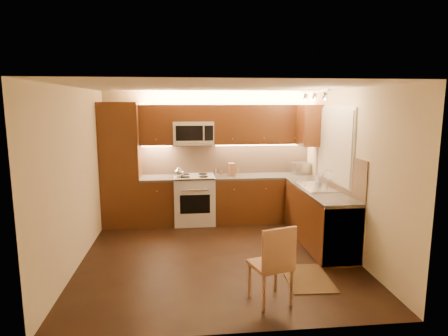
{
  "coord_description": "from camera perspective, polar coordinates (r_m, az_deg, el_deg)",
  "views": [
    {
      "loc": [
        -0.49,
        -5.47,
        2.28
      ],
      "look_at": [
        0.15,
        0.55,
        1.25
      ],
      "focal_mm": 30.69,
      "sensor_mm": 36.0,
      "label": 1
    }
  ],
  "objects": [
    {
      "name": "window_blinds",
      "position": [
        6.53,
        16.07,
        3.31
      ],
      "size": [
        0.02,
        1.36,
        1.16
      ],
      "primitive_type": "cube",
      "color": "silver",
      "rests_on": "wall_right"
    },
    {
      "name": "window_frame",
      "position": [
        6.54,
        16.23,
        3.31
      ],
      "size": [
        0.03,
        1.44,
        1.24
      ],
      "primitive_type": "cube",
      "color": "silver",
      "rests_on": "wall_right"
    },
    {
      "name": "wall_left",
      "position": [
        5.76,
        -21.16,
        -1.29
      ],
      "size": [
        0.01,
        4.0,
        2.5
      ],
      "primitive_type": "cube",
      "color": "beige",
      "rests_on": "ground"
    },
    {
      "name": "counter_back_left",
      "position": [
        7.32,
        -9.88,
        -1.52
      ],
      "size": [
        0.62,
        0.6,
        0.04
      ],
      "primitive_type": "cube",
      "color": "#312F2D",
      "rests_on": "base_cab_back_left"
    },
    {
      "name": "wall_right",
      "position": [
        6.09,
        18.15,
        -0.55
      ],
      "size": [
        0.01,
        4.0,
        2.5
      ],
      "primitive_type": "cube",
      "color": "beige",
      "rests_on": "ground"
    },
    {
      "name": "counter_right",
      "position": [
        6.41,
        14.07,
        -3.24
      ],
      "size": [
        0.6,
        2.0,
        0.04
      ],
      "primitive_type": "cube",
      "color": "#312F2D",
      "rests_on": "base_cab_right"
    },
    {
      "name": "dining_chair",
      "position": [
        4.55,
        6.92,
        -13.85
      ],
      "size": [
        0.52,
        0.52,
        0.94
      ],
      "primitive_type": null,
      "rotation": [
        0.0,
        0.0,
        0.29
      ],
      "color": "#A06A48",
      "rests_on": "floor"
    },
    {
      "name": "base_cab_back_left",
      "position": [
        7.42,
        -9.78,
        -4.93
      ],
      "size": [
        0.62,
        0.6,
        0.86
      ],
      "primitive_type": "cube",
      "color": "#48270F",
      "rests_on": "floor"
    },
    {
      "name": "ceiling",
      "position": [
        5.49,
        -0.97,
        11.96
      ],
      "size": [
        4.0,
        4.0,
        0.01
      ],
      "primitive_type": "cube",
      "color": "beige",
      "rests_on": "ground"
    },
    {
      "name": "counter_back_right",
      "position": [
        7.46,
        5.88,
        -1.21
      ],
      "size": [
        1.92,
        0.6,
        0.04
      ],
      "primitive_type": "cube",
      "color": "#312F2D",
      "rests_on": "base_cab_back_right"
    },
    {
      "name": "spice_jar_b",
      "position": [
        7.58,
        2.11,
        -0.45
      ],
      "size": [
        0.05,
        0.05,
        0.1
      ],
      "primitive_type": "cylinder",
      "rotation": [
        0.0,
        0.0,
        0.4
      ],
      "color": "olive",
      "rests_on": "counter_back_right"
    },
    {
      "name": "spice_jar_a",
      "position": [
        7.55,
        -1.19,
        -0.48
      ],
      "size": [
        0.05,
        0.05,
        0.1
      ],
      "primitive_type": "cylinder",
      "rotation": [
        0.0,
        0.0,
        0.32
      ],
      "color": "silver",
      "rests_on": "counter_back_right"
    },
    {
      "name": "wall_front",
      "position": [
        3.65,
        1.89,
        -6.72
      ],
      "size": [
        4.0,
        0.01,
        2.5
      ],
      "primitive_type": "cube",
      "color": "beige",
      "rests_on": "ground"
    },
    {
      "name": "knife_block",
      "position": [
        7.34,
        1.1,
        -0.22
      ],
      "size": [
        0.13,
        0.19,
        0.25
      ],
      "primitive_type": "cube",
      "rotation": [
        0.0,
        0.0,
        0.09
      ],
      "color": "#A06A48",
      "rests_on": "counter_back_right"
    },
    {
      "name": "upper_cab_bridge",
      "position": [
        7.3,
        -4.62,
        8.17
      ],
      "size": [
        0.76,
        0.35,
        0.31
      ],
      "primitive_type": "cube",
      "color": "#48270F",
      "rests_on": "wall_back"
    },
    {
      "name": "base_cab_back_right",
      "position": [
        7.56,
        5.82,
        -4.57
      ],
      "size": [
        1.92,
        0.6,
        0.86
      ],
      "primitive_type": "cube",
      "color": "#48270F",
      "rests_on": "floor"
    },
    {
      "name": "rug",
      "position": [
        5.34,
        12.33,
        -15.75
      ],
      "size": [
        0.6,
        0.87,
        0.01
      ],
      "primitive_type": "cube",
      "rotation": [
        0.0,
        0.0,
        -0.04
      ],
      "color": "black",
      "rests_on": "floor"
    },
    {
      "name": "toaster_oven",
      "position": [
        7.72,
        11.42,
        0.03
      ],
      "size": [
        0.43,
        0.36,
        0.23
      ],
      "primitive_type": "cube",
      "rotation": [
        0.0,
        0.0,
        0.21
      ],
      "color": "silver",
      "rests_on": "counter_back_right"
    },
    {
      "name": "floor",
      "position": [
        5.94,
        -0.9,
        -12.9
      ],
      "size": [
        4.0,
        4.0,
        0.01
      ],
      "primitive_type": "cube",
      "color": "black",
      "rests_on": "ground"
    },
    {
      "name": "base_cab_right",
      "position": [
        6.53,
        13.91,
        -7.09
      ],
      "size": [
        0.6,
        2.0,
        0.86
      ],
      "primitive_type": "cube",
      "color": "#48270F",
      "rests_on": "floor"
    },
    {
      "name": "backsplash_right",
      "position": [
        6.46,
        16.6,
        -0.37
      ],
      "size": [
        0.02,
        2.0,
        0.6
      ],
      "primitive_type": "cube",
      "color": "tan",
      "rests_on": "wall_right"
    },
    {
      "name": "faucet",
      "position": [
        6.58,
        15.16,
        -1.45
      ],
      "size": [
        0.2,
        0.04,
        0.3
      ],
      "primitive_type": null,
      "color": "silver",
      "rests_on": "counter_right"
    },
    {
      "name": "track_light_bar",
      "position": [
        6.21,
        13.35,
        11.07
      ],
      "size": [
        0.04,
        1.2,
        0.03
      ],
      "primitive_type": "cube",
      "color": "silver",
      "rests_on": "ceiling"
    },
    {
      "name": "stove",
      "position": [
        7.37,
        -4.42,
        -4.67
      ],
      "size": [
        0.76,
        0.65,
        0.92
      ],
      "primitive_type": null,
      "color": "silver",
      "rests_on": "floor"
    },
    {
      "name": "wall_back",
      "position": [
        7.55,
        -2.29,
        1.81
      ],
      "size": [
        4.0,
        0.01,
        2.5
      ],
      "primitive_type": "cube",
      "color": "beige",
      "rests_on": "ground"
    },
    {
      "name": "kettle",
      "position": [
        7.12,
        -6.7,
        -0.51
      ],
      "size": [
        0.21,
        0.21,
        0.22
      ],
      "primitive_type": null,
      "rotation": [
        0.0,
        0.0,
        -0.08
      ],
      "color": "silver",
      "rests_on": "stove"
    },
    {
      "name": "upper_cab_back_right",
      "position": [
        7.46,
        5.81,
        6.49
      ],
      "size": [
        1.92,
        0.35,
        0.75
      ],
      "primitive_type": "cube",
      "color": "#48270F",
      "rests_on": "wall_back"
    },
    {
      "name": "soap_bottle",
      "position": [
        6.85,
        13.96,
        -1.41
      ],
      "size": [
        0.11,
        0.12,
        0.2
      ],
      "primitive_type": "imported",
      "rotation": [
        0.0,
        0.0,
        0.35
      ],
      "color": "#BCBCC1",
      "rests_on": "counter_right"
    },
    {
      "name": "sink",
      "position": [
        6.53,
        13.66,
        -2.14
      ],
      "size": [
        0.52,
        0.86,
        0.15
      ],
      "primitive_type": null,
      "color": "silver",
      "rests_on": "counter_right"
    },
    {
      "name": "spice_jar_d",
      "position": [
        7.45,
        -0.41,
        -0.68
      ],
      "size": [
        0.05,
        0.05,
        0.09
      ],
      "primitive_type": "cylinder",
      "rotation": [
        0.0,
        0.0,
        0.41
      ],
      "color": "olive",
      "rests_on": "counter_back_right"
    },
    {
      "name": "backsplash_back",
      "position": [
        7.58,
        0.36,
        1.46
      ],
      "size": [
        3.3,
        0.02,
        0.6
      ],
      "primitive_type": "cube",
      "color": "tan",
      "rests_on": "wall_back"
    },
    {
      "name": "upper_cab_back_left",
      "position": [
        7.32,
        -10.04,
        6.34
      ],
      "size": [
        0.62,
        0.35,
        0.75
      ],
      "primitive_type": "cube",
      "color": "#48270F",
      "rests_on": "wall_back"
    },
    {
      "name": "pantry",
      "position": [
        7.35,
        -15.08,
        0.48
      ],
      "size": [
        0.7,
        0.6,
        2.3
      ],
      "primitive_type": "cube",
      "color": "#48270F",
      "rests_on": "floor"
    },
    {
      "name": "upper_cab_right_corner",
      "position": [
        7.26,
        12.62,
        6.23
      ],
      "size": [
        0.35,
        0.5,
        0.75
      ],
      "primitive_type": "cube",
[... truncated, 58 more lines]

